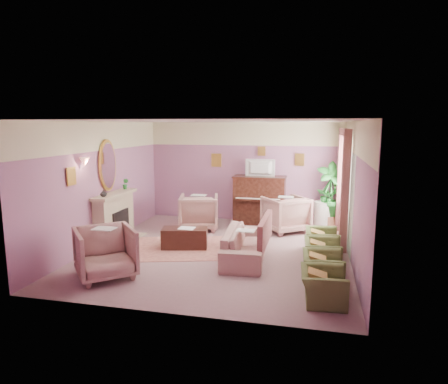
% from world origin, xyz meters
% --- Properties ---
extents(floor, '(5.50, 6.00, 0.01)m').
position_xyz_m(floor, '(0.00, 0.00, 0.00)').
color(floor, gray).
rests_on(floor, ground).
extents(ceiling, '(5.50, 6.00, 0.01)m').
position_xyz_m(ceiling, '(0.00, 0.00, 2.80)').
color(ceiling, silver).
rests_on(ceiling, wall_back).
extents(wall_back, '(5.50, 0.02, 2.80)m').
position_xyz_m(wall_back, '(0.00, 3.00, 1.40)').
color(wall_back, slate).
rests_on(wall_back, floor).
extents(wall_front, '(5.50, 0.02, 2.80)m').
position_xyz_m(wall_front, '(0.00, -3.00, 1.40)').
color(wall_front, slate).
rests_on(wall_front, floor).
extents(wall_left, '(0.02, 6.00, 2.80)m').
position_xyz_m(wall_left, '(-2.75, 0.00, 1.40)').
color(wall_left, slate).
rests_on(wall_left, floor).
extents(wall_right, '(0.02, 6.00, 2.80)m').
position_xyz_m(wall_right, '(2.75, 0.00, 1.40)').
color(wall_right, slate).
rests_on(wall_right, floor).
extents(picture_rail_band, '(5.50, 0.01, 0.65)m').
position_xyz_m(picture_rail_band, '(0.00, 2.99, 2.47)').
color(picture_rail_band, beige).
rests_on(picture_rail_band, wall_back).
extents(stripe_panel, '(0.01, 3.00, 2.15)m').
position_xyz_m(stripe_panel, '(2.73, 1.30, 1.07)').
color(stripe_panel, '#B3BEAD').
rests_on(stripe_panel, wall_right).
extents(fireplace_surround, '(0.30, 1.40, 1.10)m').
position_xyz_m(fireplace_surround, '(-2.59, 0.20, 0.55)').
color(fireplace_surround, tan).
rests_on(fireplace_surround, floor).
extents(fireplace_inset, '(0.18, 0.72, 0.68)m').
position_xyz_m(fireplace_inset, '(-2.49, 0.20, 0.40)').
color(fireplace_inset, black).
rests_on(fireplace_inset, floor).
extents(fire_ember, '(0.06, 0.54, 0.10)m').
position_xyz_m(fire_ember, '(-2.45, 0.20, 0.22)').
color(fire_ember, '#E73E05').
rests_on(fire_ember, floor).
extents(mantel_shelf, '(0.40, 1.55, 0.07)m').
position_xyz_m(mantel_shelf, '(-2.56, 0.20, 1.12)').
color(mantel_shelf, tan).
rests_on(mantel_shelf, fireplace_surround).
extents(hearth, '(0.55, 1.50, 0.02)m').
position_xyz_m(hearth, '(-2.39, 0.20, 0.01)').
color(hearth, tan).
rests_on(hearth, floor).
extents(mirror_frame, '(0.04, 0.72, 1.20)m').
position_xyz_m(mirror_frame, '(-2.70, 0.20, 1.80)').
color(mirror_frame, gold).
rests_on(mirror_frame, wall_left).
extents(mirror_glass, '(0.01, 0.60, 1.06)m').
position_xyz_m(mirror_glass, '(-2.67, 0.20, 1.80)').
color(mirror_glass, white).
rests_on(mirror_glass, wall_left).
extents(sconce_shade, '(0.20, 0.20, 0.16)m').
position_xyz_m(sconce_shade, '(-2.62, -0.85, 1.98)').
color(sconce_shade, '#FF9B7E').
rests_on(sconce_shade, wall_left).
extents(piano, '(1.40, 0.60, 1.30)m').
position_xyz_m(piano, '(0.50, 2.68, 0.65)').
color(piano, '#371911').
rests_on(piano, floor).
extents(piano_keyshelf, '(1.30, 0.12, 0.06)m').
position_xyz_m(piano_keyshelf, '(0.50, 2.33, 0.72)').
color(piano_keyshelf, '#371911').
rests_on(piano_keyshelf, piano).
extents(piano_keys, '(1.20, 0.08, 0.02)m').
position_xyz_m(piano_keys, '(0.50, 2.33, 0.76)').
color(piano_keys, silver).
rests_on(piano_keys, piano).
extents(piano_top, '(1.45, 0.65, 0.04)m').
position_xyz_m(piano_top, '(0.50, 2.68, 1.31)').
color(piano_top, '#371911').
rests_on(piano_top, piano).
extents(television, '(0.80, 0.12, 0.48)m').
position_xyz_m(television, '(0.50, 2.63, 1.60)').
color(television, black).
rests_on(television, piano).
extents(print_back_left, '(0.30, 0.03, 0.38)m').
position_xyz_m(print_back_left, '(-0.80, 2.96, 1.72)').
color(print_back_left, gold).
rests_on(print_back_left, wall_back).
extents(print_back_right, '(0.26, 0.03, 0.34)m').
position_xyz_m(print_back_right, '(1.55, 2.96, 1.78)').
color(print_back_right, gold).
rests_on(print_back_right, wall_back).
extents(print_back_mid, '(0.22, 0.03, 0.26)m').
position_xyz_m(print_back_mid, '(0.50, 2.96, 2.00)').
color(print_back_mid, gold).
rests_on(print_back_mid, wall_back).
extents(print_left_wall, '(0.03, 0.28, 0.36)m').
position_xyz_m(print_left_wall, '(-2.71, -1.20, 1.72)').
color(print_left_wall, gold).
rests_on(print_left_wall, wall_left).
extents(window_blind, '(0.03, 1.40, 1.80)m').
position_xyz_m(window_blind, '(2.70, 1.55, 1.70)').
color(window_blind, silver).
rests_on(window_blind, wall_right).
extents(curtain_left, '(0.16, 0.34, 2.60)m').
position_xyz_m(curtain_left, '(2.62, 0.63, 1.30)').
color(curtain_left, brown).
rests_on(curtain_left, floor).
extents(curtain_right, '(0.16, 0.34, 2.60)m').
position_xyz_m(curtain_right, '(2.62, 2.47, 1.30)').
color(curtain_right, brown).
rests_on(curtain_right, floor).
extents(pelmet, '(0.16, 2.20, 0.16)m').
position_xyz_m(pelmet, '(2.62, 1.55, 2.56)').
color(pelmet, brown).
rests_on(pelmet, wall_right).
extents(mantel_plant, '(0.16, 0.16, 0.28)m').
position_xyz_m(mantel_plant, '(-2.55, 0.75, 1.29)').
color(mantel_plant, '#227729').
rests_on(mantel_plant, mantel_shelf).
extents(mantel_vase, '(0.16, 0.16, 0.16)m').
position_xyz_m(mantel_vase, '(-2.55, -0.30, 1.23)').
color(mantel_vase, beige).
rests_on(mantel_vase, mantel_shelf).
extents(area_rug, '(2.90, 2.42, 0.01)m').
position_xyz_m(area_rug, '(-0.67, 0.07, 0.01)').
color(area_rug, '#B2695E').
rests_on(area_rug, floor).
extents(coffee_table, '(1.09, 0.71, 0.45)m').
position_xyz_m(coffee_table, '(-0.81, 0.07, 0.23)').
color(coffee_table, '#381B13').
rests_on(coffee_table, floor).
extents(table_paper, '(0.35, 0.28, 0.01)m').
position_xyz_m(table_paper, '(-0.76, 0.07, 0.46)').
color(table_paper, white).
rests_on(table_paper, coffee_table).
extents(sofa, '(0.69, 2.06, 0.83)m').
position_xyz_m(sofa, '(0.64, -0.33, 0.42)').
color(sofa, tan).
rests_on(sofa, floor).
extents(sofa_throw, '(0.10, 1.56, 0.57)m').
position_xyz_m(sofa_throw, '(1.04, -0.33, 0.60)').
color(sofa_throw, brown).
rests_on(sofa_throw, sofa).
extents(floral_armchair_left, '(0.98, 0.98, 1.02)m').
position_xyz_m(floral_armchair_left, '(-0.97, 1.71, 0.51)').
color(floral_armchair_left, tan).
rests_on(floral_armchair_left, floor).
extents(floral_armchair_right, '(0.98, 0.98, 1.02)m').
position_xyz_m(floral_armchair_right, '(1.28, 1.98, 0.51)').
color(floral_armchair_right, tan).
rests_on(floral_armchair_right, floor).
extents(floral_armchair_front, '(0.98, 0.98, 1.02)m').
position_xyz_m(floral_armchair_front, '(-1.62, -1.93, 0.51)').
color(floral_armchair_front, tan).
rests_on(floral_armchair_front, floor).
extents(olive_chair_a, '(0.56, 0.79, 0.69)m').
position_xyz_m(olive_chair_a, '(2.18, -2.09, 0.34)').
color(olive_chair_a, '#576733').
rests_on(olive_chair_a, floor).
extents(olive_chair_b, '(0.56, 0.79, 0.69)m').
position_xyz_m(olive_chair_b, '(2.18, -1.27, 0.34)').
color(olive_chair_b, '#576733').
rests_on(olive_chair_b, floor).
extents(olive_chair_c, '(0.56, 0.79, 0.69)m').
position_xyz_m(olive_chair_c, '(2.18, -0.45, 0.34)').
color(olive_chair_c, '#576733').
rests_on(olive_chair_c, floor).
extents(olive_chair_d, '(0.56, 0.79, 0.69)m').
position_xyz_m(olive_chair_d, '(2.18, 0.37, 0.34)').
color(olive_chair_d, '#576733').
rests_on(olive_chair_d, floor).
extents(side_table, '(0.52, 0.52, 0.70)m').
position_xyz_m(side_table, '(2.24, 2.62, 0.35)').
color(side_table, white).
rests_on(side_table, floor).
extents(side_plant_big, '(0.30, 0.30, 0.34)m').
position_xyz_m(side_plant_big, '(2.24, 2.62, 0.87)').
color(side_plant_big, '#227729').
rests_on(side_plant_big, side_table).
extents(side_plant_small, '(0.16, 0.16, 0.28)m').
position_xyz_m(side_plant_small, '(2.36, 2.52, 0.84)').
color(side_plant_small, '#227729').
rests_on(side_plant_small, side_table).
extents(palm_pot, '(0.34, 0.34, 0.34)m').
position_xyz_m(palm_pot, '(2.40, 2.54, 0.17)').
color(palm_pot, brown).
rests_on(palm_pot, floor).
extents(palm_plant, '(0.76, 0.76, 1.44)m').
position_xyz_m(palm_plant, '(2.40, 2.54, 1.06)').
color(palm_plant, '#227729').
rests_on(palm_plant, palm_pot).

